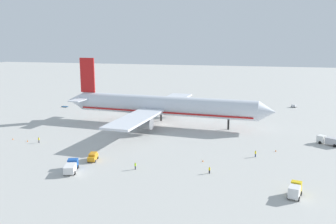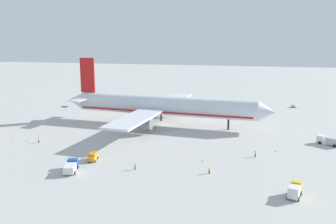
{
  "view_description": "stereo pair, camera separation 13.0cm",
  "coord_description": "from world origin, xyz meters",
  "px_view_note": "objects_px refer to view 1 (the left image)",
  "views": [
    {
      "loc": [
        33.87,
        -127.54,
        31.28
      ],
      "look_at": [
        1.62,
        -1.42,
        5.08
      ],
      "focal_mm": 39.43,
      "sensor_mm": 36.0,
      "label": 1
    },
    {
      "loc": [
        33.99,
        -127.51,
        31.28
      ],
      "look_at": [
        1.62,
        -1.42,
        5.08
      ],
      "focal_mm": 39.43,
      "sensor_mm": 36.0,
      "label": 2
    }
  ],
  "objects_px": {
    "ground_worker_1": "(255,154)",
    "traffic_cone_1": "(13,139)",
    "baggage_cart_0": "(294,106)",
    "ground_worker_0": "(135,166)",
    "service_truck_2": "(71,166)",
    "service_truck_1": "(329,140)",
    "baggage_cart_1": "(65,107)",
    "service_van": "(93,157)",
    "ground_worker_3": "(209,170)",
    "traffic_cone_3": "(203,161)",
    "traffic_cone_2": "(194,104)",
    "service_truck_3": "(295,190)",
    "airliner": "(161,106)",
    "traffic_cone_4": "(276,151)",
    "traffic_cone_0": "(27,141)",
    "ground_worker_4": "(39,140)"
  },
  "relations": [
    {
      "from": "baggage_cart_0",
      "to": "traffic_cone_4",
      "type": "relative_size",
      "value": 5.21
    },
    {
      "from": "airliner",
      "to": "ground_worker_1",
      "type": "xyz_separation_m",
      "value": [
        34.4,
        -30.29,
        -6.01
      ]
    },
    {
      "from": "baggage_cart_0",
      "to": "ground_worker_3",
      "type": "height_order",
      "value": "ground_worker_3"
    },
    {
      "from": "service_truck_1",
      "to": "service_truck_3",
      "type": "xyz_separation_m",
      "value": [
        -12.87,
        -41.24,
        0.12
      ]
    },
    {
      "from": "service_truck_1",
      "to": "traffic_cone_3",
      "type": "relative_size",
      "value": 12.72
    },
    {
      "from": "service_truck_3",
      "to": "traffic_cone_3",
      "type": "distance_m",
      "value": 27.12
    },
    {
      "from": "baggage_cart_0",
      "to": "traffic_cone_2",
      "type": "bearing_deg",
      "value": -173.97
    },
    {
      "from": "service_van",
      "to": "ground_worker_1",
      "type": "height_order",
      "value": "service_van"
    },
    {
      "from": "service_truck_1",
      "to": "ground_worker_1",
      "type": "relative_size",
      "value": 3.93
    },
    {
      "from": "service_van",
      "to": "baggage_cart_1",
      "type": "height_order",
      "value": "service_van"
    },
    {
      "from": "ground_worker_1",
      "to": "traffic_cone_3",
      "type": "distance_m",
      "value": 14.94
    },
    {
      "from": "traffic_cone_1",
      "to": "traffic_cone_2",
      "type": "distance_m",
      "value": 86.66
    },
    {
      "from": "baggage_cart_1",
      "to": "ground_worker_1",
      "type": "xyz_separation_m",
      "value": [
        86.76,
        -52.72,
        0.64
      ]
    },
    {
      "from": "ground_worker_0",
      "to": "ground_worker_1",
      "type": "bearing_deg",
      "value": 31.33
    },
    {
      "from": "service_truck_2",
      "to": "service_van",
      "type": "xyz_separation_m",
      "value": [
        1.4,
        8.81,
        -0.24
      ]
    },
    {
      "from": "traffic_cone_1",
      "to": "traffic_cone_3",
      "type": "bearing_deg",
      "value": -5.65
    },
    {
      "from": "baggage_cart_0",
      "to": "traffic_cone_1",
      "type": "bearing_deg",
      "value": -138.4
    },
    {
      "from": "service_van",
      "to": "traffic_cone_0",
      "type": "relative_size",
      "value": 8.27
    },
    {
      "from": "baggage_cart_0",
      "to": "service_truck_2",
      "type": "bearing_deg",
      "value": -119.91
    },
    {
      "from": "service_truck_2",
      "to": "baggage_cart_0",
      "type": "distance_m",
      "value": 115.85
    },
    {
      "from": "service_van",
      "to": "baggage_cart_1",
      "type": "relative_size",
      "value": 1.34
    },
    {
      "from": "ground_worker_3",
      "to": "traffic_cone_4",
      "type": "xyz_separation_m",
      "value": [
        15.66,
        21.55,
        -0.54
      ]
    },
    {
      "from": "airliner",
      "to": "ground_worker_1",
      "type": "height_order",
      "value": "airliner"
    },
    {
      "from": "service_van",
      "to": "traffic_cone_2",
      "type": "distance_m",
      "value": 87.48
    },
    {
      "from": "service_truck_1",
      "to": "traffic_cone_2",
      "type": "distance_m",
      "value": 76.1
    },
    {
      "from": "service_truck_1",
      "to": "traffic_cone_0",
      "type": "distance_m",
      "value": 91.33
    },
    {
      "from": "ground_worker_1",
      "to": "service_truck_2",
      "type": "bearing_deg",
      "value": -152.31
    },
    {
      "from": "airliner",
      "to": "ground_worker_3",
      "type": "xyz_separation_m",
      "value": [
        24.19,
        -45.49,
        -6.1
      ]
    },
    {
      "from": "service_van",
      "to": "traffic_cone_2",
      "type": "bearing_deg",
      "value": 82.89
    },
    {
      "from": "service_truck_1",
      "to": "ground_worker_3",
      "type": "height_order",
      "value": "service_truck_1"
    },
    {
      "from": "service_truck_2",
      "to": "ground_worker_4",
      "type": "height_order",
      "value": "service_truck_2"
    },
    {
      "from": "traffic_cone_1",
      "to": "traffic_cone_2",
      "type": "bearing_deg",
      "value": 59.5
    },
    {
      "from": "service_truck_2",
      "to": "ground_worker_1",
      "type": "height_order",
      "value": "service_truck_2"
    },
    {
      "from": "service_truck_1",
      "to": "ground_worker_4",
      "type": "height_order",
      "value": "service_truck_1"
    },
    {
      "from": "baggage_cart_0",
      "to": "ground_worker_0",
      "type": "relative_size",
      "value": 1.6
    },
    {
      "from": "service_truck_1",
      "to": "service_truck_3",
      "type": "relative_size",
      "value": 1.43
    },
    {
      "from": "baggage_cart_0",
      "to": "ground_worker_1",
      "type": "relative_size",
      "value": 1.61
    },
    {
      "from": "airliner",
      "to": "ground_worker_3",
      "type": "distance_m",
      "value": 51.88
    },
    {
      "from": "service_truck_2",
      "to": "traffic_cone_3",
      "type": "distance_m",
      "value": 32.87
    },
    {
      "from": "airliner",
      "to": "traffic_cone_2",
      "type": "relative_size",
      "value": 144.83
    },
    {
      "from": "ground_worker_1",
      "to": "traffic_cone_1",
      "type": "distance_m",
      "value": 74.08
    },
    {
      "from": "ground_worker_0",
      "to": "traffic_cone_1",
      "type": "relative_size",
      "value": 3.26
    },
    {
      "from": "service_truck_2",
      "to": "ground_worker_3",
      "type": "xyz_separation_m",
      "value": [
        32.09,
        7.0,
        -0.46
      ]
    },
    {
      "from": "service_truck_2",
      "to": "traffic_cone_4",
      "type": "bearing_deg",
      "value": 30.88
    },
    {
      "from": "service_truck_2",
      "to": "ground_worker_3",
      "type": "height_order",
      "value": "service_truck_2"
    },
    {
      "from": "traffic_cone_3",
      "to": "ground_worker_0",
      "type": "bearing_deg",
      "value": -146.98
    },
    {
      "from": "baggage_cart_0",
      "to": "ground_worker_1",
      "type": "height_order",
      "value": "ground_worker_1"
    },
    {
      "from": "service_truck_1",
      "to": "traffic_cone_4",
      "type": "bearing_deg",
      "value": -145.57
    },
    {
      "from": "service_truck_2",
      "to": "traffic_cone_1",
      "type": "height_order",
      "value": "service_truck_2"
    },
    {
      "from": "baggage_cart_0",
      "to": "ground_worker_3",
      "type": "bearing_deg",
      "value": -105.37
    }
  ]
}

